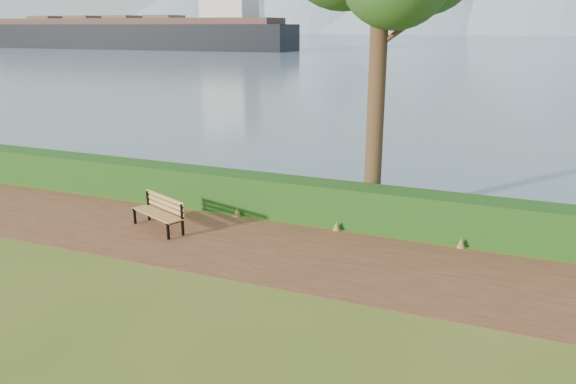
% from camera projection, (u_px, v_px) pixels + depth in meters
% --- Properties ---
extents(ground, '(140.00, 140.00, 0.00)m').
position_uv_depth(ground, '(239.00, 251.00, 12.33)').
color(ground, '#4A611B').
rests_on(ground, ground).
extents(path, '(40.00, 3.40, 0.01)m').
position_uv_depth(path, '(245.00, 246.00, 12.60)').
color(path, '#552F1D').
rests_on(path, ground).
extents(hedge, '(32.00, 0.85, 1.00)m').
position_uv_depth(hedge, '(284.00, 197.00, 14.49)').
color(hedge, '#164012').
rests_on(hedge, ground).
extents(water, '(700.00, 510.00, 0.00)m').
position_uv_depth(water, '(515.00, 37.00, 242.60)').
color(water, slate).
rests_on(water, ground).
extents(bench, '(1.67, 1.07, 0.81)m').
position_uv_depth(bench, '(160.00, 211.00, 13.54)').
color(bench, black).
rests_on(bench, ground).
extents(cargo_ship, '(71.45, 13.96, 21.57)m').
position_uv_depth(cargo_ship, '(144.00, 34.00, 118.97)').
color(cargo_ship, black).
rests_on(cargo_ship, ground).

